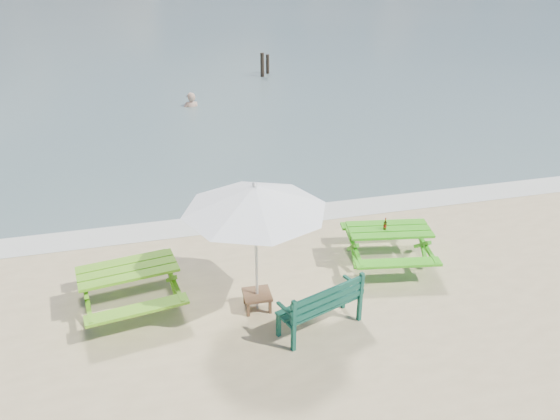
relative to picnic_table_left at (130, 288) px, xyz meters
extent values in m
cube|color=silver|center=(2.66, 2.77, -0.38)|extent=(22.00, 0.90, 0.01)
cube|color=#5EA819|center=(0.00, 0.00, 0.39)|extent=(1.79, 1.04, 0.05)
cube|color=#5EA819|center=(-0.12, 0.78, 0.08)|extent=(1.72, 0.55, 0.05)
cube|color=#5EA819|center=(0.12, -0.78, 0.08)|extent=(1.72, 0.55, 0.05)
cube|color=#5EA819|center=(0.00, 0.00, -0.03)|extent=(1.71, 1.18, 0.72)
cube|color=green|center=(5.06, 0.26, 0.37)|extent=(1.74, 1.03, 0.05)
cube|color=green|center=(5.20, 1.02, 0.06)|extent=(1.66, 0.56, 0.05)
cube|color=green|center=(4.93, -0.49, 0.06)|extent=(1.66, 0.56, 0.05)
cube|color=green|center=(5.06, 0.26, -0.04)|extent=(1.67, 1.17, 0.69)
cube|color=#0F4233|center=(3.08, -1.39, 0.08)|extent=(1.56, 0.93, 0.04)
cube|color=#0F4233|center=(3.16, -1.61, 0.34)|extent=(1.43, 0.55, 0.39)
cube|color=#0F4233|center=(3.08, -1.39, -0.15)|extent=(1.49, 0.96, 0.47)
cube|color=brown|center=(2.17, -0.61, -0.10)|extent=(0.50, 0.50, 0.05)
cube|color=brown|center=(2.17, -0.61, -0.25)|extent=(0.44, 0.44, 0.27)
cylinder|color=silver|center=(2.17, -0.61, 0.78)|extent=(0.05, 0.05, 2.33)
cone|color=white|center=(2.17, -0.61, 1.80)|extent=(2.50, 2.50, 0.44)
cylinder|color=brown|center=(4.96, 0.26, 0.47)|extent=(0.06, 0.06, 0.15)
cylinder|color=brown|center=(4.96, 0.26, 0.60)|extent=(0.03, 0.03, 0.07)
cylinder|color=#A81B13|center=(4.96, 0.26, 0.47)|extent=(0.06, 0.06, 0.06)
imported|color=tan|center=(2.38, 12.84, -0.75)|extent=(0.69, 0.47, 1.84)
cylinder|color=black|center=(6.22, 17.15, 0.07)|extent=(0.18, 0.18, 1.32)
cylinder|color=black|center=(6.62, 17.75, -0.03)|extent=(0.16, 0.16, 1.11)
camera|label=1|loc=(0.61, -8.44, 5.57)|focal=35.00mm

